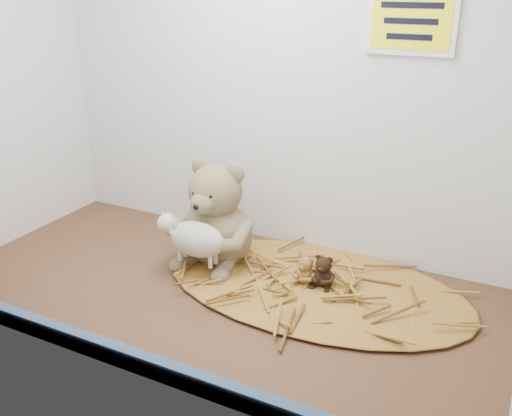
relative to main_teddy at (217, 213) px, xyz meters
The scene contains 8 objects.
alcove_shell 33.28cm from the main_teddy, 29.35° to the right, with size 120.40×60.20×90.40cm.
front_rail 43.40cm from the main_teddy, 80.97° to the right, with size 119.28×2.20×3.60cm, color #3E5477.
straw_bed 27.88cm from the main_teddy, ahead, with size 69.35×40.27×1.34cm, color brown.
main_teddy is the anchor object (origin of this frame).
toy_lamb 9.52cm from the main_teddy, 90.00° to the right, with size 17.24×10.52×11.14cm, color #BAB8A7, non-canonical shape.
mini_teddy_tan 24.62cm from the main_teddy, ahead, with size 5.35×5.64×6.63cm, color olive, non-canonical shape.
mini_teddy_brown 28.17cm from the main_teddy, ahead, with size 5.81×6.13×7.20cm, color black, non-canonical shape.
wall_sign 58.45cm from the main_teddy, 24.51° to the left, with size 16.00×1.20×11.00cm, color yellow.
Camera 1 is at (56.50, -91.84, 63.14)cm, focal length 40.00 mm.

